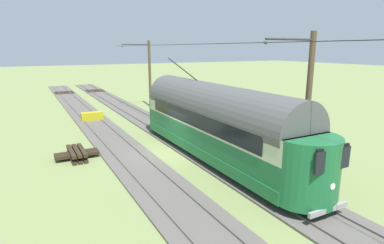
{
  "coord_description": "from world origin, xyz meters",
  "views": [
    {
      "loc": [
        7.09,
        16.73,
        6.19
      ],
      "look_at": [
        -1.6,
        0.43,
        1.88
      ],
      "focal_mm": 29.64,
      "sensor_mm": 36.0,
      "label": 1
    }
  ],
  "objects_px": {
    "catenary_pole_mid_near": "(307,102)",
    "switch_stand": "(171,115)",
    "catenary_pole_foreground": "(149,73)",
    "vintage_streetcar": "(214,120)",
    "track_end_bumper": "(92,117)",
    "spare_tie_stack": "(77,154)"
  },
  "relations": [
    {
      "from": "catenary_pole_mid_near",
      "to": "switch_stand",
      "type": "distance_m",
      "value": 13.57
    },
    {
      "from": "catenary_pole_mid_near",
      "to": "catenary_pole_foreground",
      "type": "bearing_deg",
      "value": -90.0
    },
    {
      "from": "switch_stand",
      "to": "vintage_streetcar",
      "type": "bearing_deg",
      "value": 80.68
    },
    {
      "from": "vintage_streetcar",
      "to": "switch_stand",
      "type": "xyz_separation_m",
      "value": [
        -1.52,
        -9.23,
        -1.55
      ]
    },
    {
      "from": "vintage_streetcar",
      "to": "switch_stand",
      "type": "distance_m",
      "value": 9.49
    },
    {
      "from": "track_end_bumper",
      "to": "catenary_pole_foreground",
      "type": "bearing_deg",
      "value": -147.61
    },
    {
      "from": "switch_stand",
      "to": "track_end_bumper",
      "type": "xyz_separation_m",
      "value": [
        5.75,
        -3.86,
        -0.3
      ]
    },
    {
      "from": "spare_tie_stack",
      "to": "vintage_streetcar",
      "type": "bearing_deg",
      "value": 151.44
    },
    {
      "from": "catenary_pole_mid_near",
      "to": "spare_tie_stack",
      "type": "xyz_separation_m",
      "value": [
        9.65,
        -7.72,
        -3.39
      ]
    },
    {
      "from": "switch_stand",
      "to": "track_end_bumper",
      "type": "relative_size",
      "value": 0.69
    },
    {
      "from": "catenary_pole_foreground",
      "to": "switch_stand",
      "type": "distance_m",
      "value": 8.89
    },
    {
      "from": "catenary_pole_foreground",
      "to": "track_end_bumper",
      "type": "relative_size",
      "value": 3.87
    },
    {
      "from": "vintage_streetcar",
      "to": "catenary_pole_foreground",
      "type": "distance_m",
      "value": 17.79
    },
    {
      "from": "catenary_pole_foreground",
      "to": "switch_stand",
      "type": "xyz_separation_m",
      "value": [
        1.23,
        8.29,
        -2.96
      ]
    },
    {
      "from": "vintage_streetcar",
      "to": "spare_tie_stack",
      "type": "distance_m",
      "value": 8.11
    },
    {
      "from": "vintage_streetcar",
      "to": "switch_stand",
      "type": "height_order",
      "value": "vintage_streetcar"
    },
    {
      "from": "catenary_pole_foreground",
      "to": "switch_stand",
      "type": "height_order",
      "value": "catenary_pole_foreground"
    },
    {
      "from": "spare_tie_stack",
      "to": "switch_stand",
      "type": "bearing_deg",
      "value": -146.97
    },
    {
      "from": "vintage_streetcar",
      "to": "track_end_bumper",
      "type": "xyz_separation_m",
      "value": [
        4.24,
        -13.09,
        -1.85
      ]
    },
    {
      "from": "catenary_pole_foreground",
      "to": "vintage_streetcar",
      "type": "bearing_deg",
      "value": 81.1
    },
    {
      "from": "catenary_pole_mid_near",
      "to": "track_end_bumper",
      "type": "xyz_separation_m",
      "value": [
        6.98,
        -17.05,
        -3.26
      ]
    },
    {
      "from": "track_end_bumper",
      "to": "spare_tie_stack",
      "type": "bearing_deg",
      "value": 74.05
    }
  ]
}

